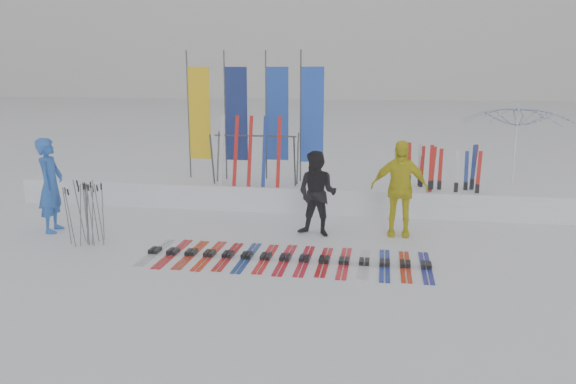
% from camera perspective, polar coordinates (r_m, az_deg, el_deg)
% --- Properties ---
extents(ground, '(120.00, 120.00, 0.00)m').
position_cam_1_polar(ground, '(9.66, -2.77, -7.75)').
color(ground, white).
rests_on(ground, ground).
extents(snow_bank, '(14.00, 1.60, 0.60)m').
position_cam_1_polar(snow_bank, '(13.93, 1.24, -0.23)').
color(snow_bank, white).
rests_on(snow_bank, ground).
extents(person_blue, '(0.59, 0.79, 1.97)m').
position_cam_1_polar(person_blue, '(12.59, -22.97, 0.64)').
color(person_blue, blue).
rests_on(person_blue, ground).
extents(person_black, '(0.97, 0.84, 1.74)m').
position_cam_1_polar(person_black, '(11.34, 2.99, -0.18)').
color(person_black, black).
rests_on(person_black, ground).
extents(person_yellow, '(1.15, 0.49, 1.95)m').
position_cam_1_polar(person_yellow, '(11.54, 11.23, 0.37)').
color(person_yellow, yellow).
rests_on(person_yellow, ground).
extents(tent_canopy, '(2.75, 2.80, 2.52)m').
position_cam_1_polar(tent_canopy, '(15.42, 22.09, 3.69)').
color(tent_canopy, white).
rests_on(tent_canopy, ground).
extents(ski_row, '(5.06, 1.70, 0.07)m').
position_cam_1_polar(ski_row, '(10.04, -0.32, -6.73)').
color(ski_row, '#B0B2B7').
rests_on(ski_row, ground).
extents(pole_cluster, '(0.69, 0.63, 1.26)m').
position_cam_1_polar(pole_cluster, '(11.46, -19.79, -2.12)').
color(pole_cluster, '#595B60').
rests_on(pole_cluster, ground).
extents(feather_flags, '(3.45, 0.24, 3.20)m').
position_cam_1_polar(feather_flags, '(14.08, -3.40, 7.88)').
color(feather_flags, '#383A3F').
rests_on(feather_flags, ground).
extents(ski_rack, '(2.04, 0.80, 1.23)m').
position_cam_1_polar(ski_rack, '(13.54, -3.35, 4.05)').
color(ski_rack, '#383A3F').
rests_on(ski_rack, ground).
extents(upright_skis, '(1.58, 0.67, 1.68)m').
position_cam_1_polar(upright_skis, '(13.50, 15.60, 1.09)').
color(upright_skis, navy).
rests_on(upright_skis, ground).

